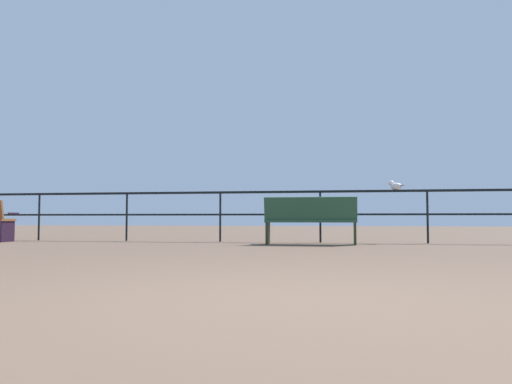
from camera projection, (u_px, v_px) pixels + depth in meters
The scene contains 4 objects.
ground_plane at pixel (275, 304), 2.89m from camera, with size 60.00×60.00×0.00m, color brown.
pier_railing at pixel (320, 204), 10.30m from camera, with size 21.63×0.05×1.09m.
bench_near_left at pixel (310, 218), 9.43m from camera, with size 1.76×0.57×0.91m.
seagull_on_rail at pixel (395, 186), 10.08m from camera, with size 0.32×0.33×0.19m.
Camera 1 is at (0.38, -2.90, 0.50)m, focal length 34.42 mm.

